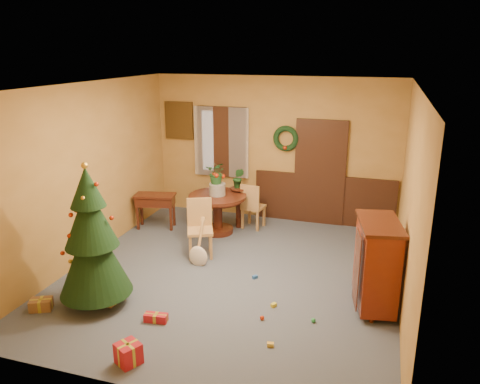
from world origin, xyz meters
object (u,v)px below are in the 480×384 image
at_px(sideboard, 376,263).
at_px(christmas_tree, 92,239).
at_px(dining_table, 218,206).
at_px(chair_near, 200,225).
at_px(writing_desk, 155,203).

bearing_deg(sideboard, christmas_tree, -164.24).
relative_size(dining_table, christmas_tree, 0.54).
height_order(chair_near, writing_desk, chair_near).
xyz_separation_m(dining_table, writing_desk, (-1.25, -0.12, -0.01)).
distance_m(writing_desk, sideboard, 4.59).
height_order(dining_table, chair_near, chair_near).
xyz_separation_m(dining_table, christmas_tree, (-0.71, -2.97, 0.43)).
height_order(writing_desk, sideboard, sideboard).
distance_m(dining_table, chair_near, 1.02).
distance_m(dining_table, christmas_tree, 3.08).
xyz_separation_m(christmas_tree, sideboard, (3.66, 1.03, -0.29)).
relative_size(chair_near, christmas_tree, 0.48).
relative_size(christmas_tree, sideboard, 1.62).
height_order(chair_near, sideboard, sideboard).
bearing_deg(dining_table, chair_near, -87.27).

